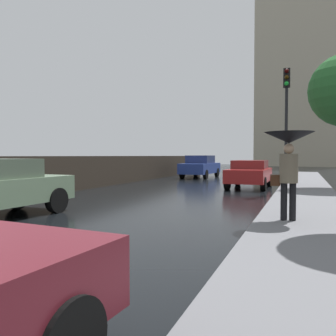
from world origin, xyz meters
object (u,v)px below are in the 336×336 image
(traffic_light, at_px, (286,107))
(car_blue_near_kerb, at_px, (200,166))
(car_red_mid_road, at_px, (250,173))
(pedestrian_with_umbrella_near, at_px, (289,151))

(traffic_light, bearing_deg, car_blue_near_kerb, 124.33)
(car_red_mid_road, xyz_separation_m, traffic_light, (1.73, -2.07, 2.81))
(car_blue_near_kerb, bearing_deg, pedestrian_with_umbrella_near, 113.31)
(car_blue_near_kerb, height_order, pedestrian_with_umbrella_near, pedestrian_with_umbrella_near)
(car_blue_near_kerb, xyz_separation_m, traffic_light, (6.08, -8.91, 2.71))
(car_blue_near_kerb, relative_size, pedestrian_with_umbrella_near, 2.39)
(car_red_mid_road, relative_size, pedestrian_with_umbrella_near, 2.02)
(car_blue_near_kerb, distance_m, pedestrian_with_umbrella_near, 17.27)
(car_blue_near_kerb, distance_m, car_red_mid_road, 8.11)
(car_blue_near_kerb, bearing_deg, car_red_mid_road, 123.87)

